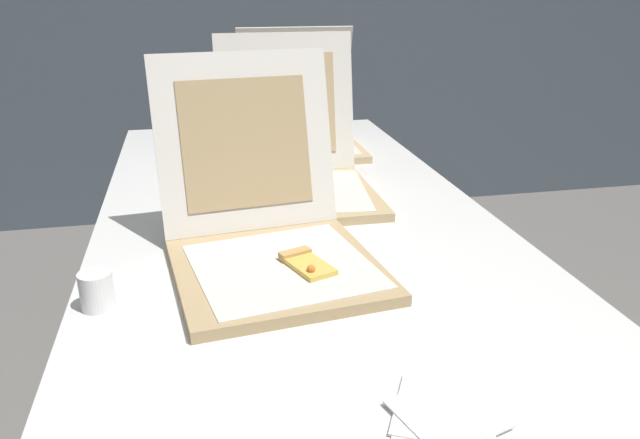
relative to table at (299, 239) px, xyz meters
The scene contains 8 objects.
table is the anchor object (origin of this frame).
pizza_box_front 0.27m from the table, 112.64° to the right, with size 0.44×0.52×0.39m.
pizza_box_middle 0.21m from the table, 80.80° to the left, with size 0.38×0.46×0.40m.
pizza_box_back 0.66m from the table, 79.82° to the left, with size 0.38×0.39×0.39m.
cup_white_far 0.44m from the table, 123.26° to the left, with size 0.06×0.06×0.07m, color white.
cup_white_mid 0.27m from the table, behind, with size 0.06×0.06×0.07m, color white.
cup_white_near_left 0.54m from the table, 140.47° to the right, with size 0.06×0.06×0.07m, color white.
napkin_pile 0.74m from the table, 84.71° to the right, with size 0.17×0.17×0.01m.
Camera 1 is at (-0.23, -0.77, 1.28)m, focal length 34.68 mm.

